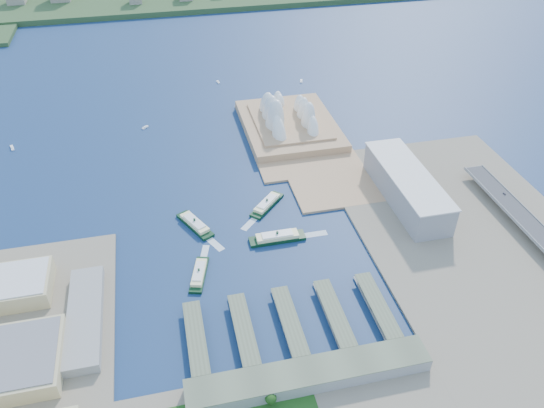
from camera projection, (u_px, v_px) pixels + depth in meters
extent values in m
plane|color=#0F2849|center=(258.00, 272.00, 534.73)|extent=(3000.00, 3000.00, 0.00)
cube|color=gray|center=(499.00, 267.00, 537.76)|extent=(240.00, 500.00, 3.00)
cube|color=tan|center=(294.00, 135.00, 756.32)|extent=(135.00, 220.00, 3.00)
cube|color=gray|center=(406.00, 187.00, 619.95)|extent=(45.00, 155.00, 35.00)
cube|color=gray|center=(309.00, 375.00, 426.53)|extent=(200.00, 28.00, 12.00)
imported|color=slate|center=(504.00, 194.00, 617.38)|extent=(1.86, 4.57, 1.33)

